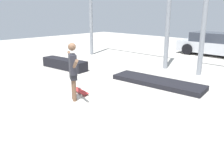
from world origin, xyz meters
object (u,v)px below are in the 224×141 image
at_px(skateboarder, 73,69).
at_px(skateboard, 80,91).
at_px(grind_box, 65,64).
at_px(parked_car_silver, 214,44).
at_px(manual_pad, 157,82).

relative_size(skateboarder, skateboard, 2.14).
xyz_separation_m(skateboard, grind_box, (-3.10, 1.53, 0.16)).
distance_m(skateboarder, grind_box, 4.07).
height_order(skateboarder, grind_box, skateboarder).
xyz_separation_m(grind_box, parked_car_silver, (3.78, 8.33, 0.45)).
bearing_deg(grind_box, skateboard, -26.19).
bearing_deg(grind_box, manual_pad, 12.63).
bearing_deg(manual_pad, parked_car_silver, 94.99).
relative_size(skateboard, grind_box, 0.33).
bearing_deg(skateboard, manual_pad, 71.03).
xyz_separation_m(skateboard, manual_pad, (1.32, 2.52, 0.02)).
xyz_separation_m(skateboarder, skateboard, (-0.35, 0.50, -0.91)).
height_order(manual_pad, parked_car_silver, parked_car_silver).
bearing_deg(parked_car_silver, skateboard, -93.09).
bearing_deg(grind_box, skateboarder, -30.41).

